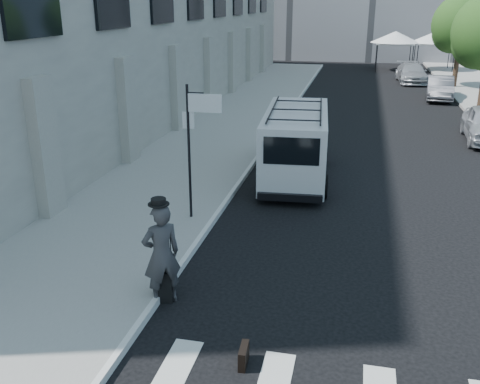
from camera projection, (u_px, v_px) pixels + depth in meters
The scene contains 12 objects.
ground at pixel (266, 293), 10.83m from camera, with size 120.00×120.00×0.00m, color black.
sidewalk_left at pixel (238, 119), 26.37m from camera, with size 4.50×48.00×0.15m, color gray.
sign_pole at pixel (197, 125), 13.36m from camera, with size 1.03×0.07×3.50m.
tree_far at pixel (459, 27), 34.68m from camera, with size 3.80×3.83×6.03m.
tent_left at pixel (395, 37), 43.96m from camera, with size 4.00×4.00×3.20m.
tent_right at pixel (436, 38), 43.75m from camera, with size 4.00×4.00×3.20m.
businessman at pixel (161, 255), 10.17m from camera, with size 0.75×0.49×2.05m, color #353538.
briefcase at pixel (244, 356), 8.63m from camera, with size 0.12×0.44×0.34m, color black.
suitcase at pixel (166, 283), 10.53m from camera, with size 0.39×0.51×1.25m.
cargo_van at pixel (296, 143), 17.56m from camera, with size 2.44×6.07×2.25m.
parked_car_b at pixel (440, 88), 31.66m from camera, with size 1.44×4.12×1.36m, color #56575D.
parked_car_c at pixel (412, 73), 38.19m from camera, with size 1.90×4.67×1.36m, color #A0A3A8.
Camera 1 is at (1.58, -9.38, 5.58)m, focal length 40.00 mm.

